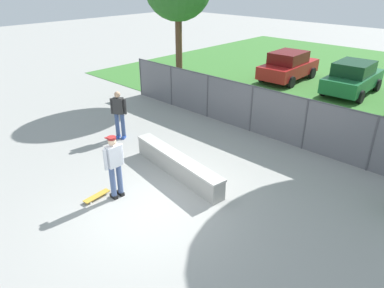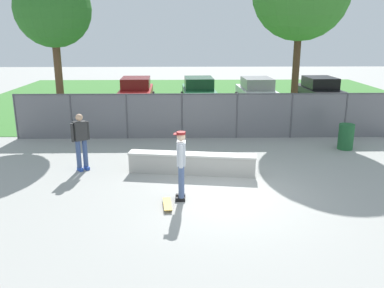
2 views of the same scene
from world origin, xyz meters
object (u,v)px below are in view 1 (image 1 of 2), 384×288
object	(u,v)px
car_green	(353,78)
bystander	(119,113)
concrete_ledge	(177,165)
skateboard	(97,196)
skateboarder	(114,164)
car_red	(288,66)

from	to	relation	value
car_green	bystander	size ratio (longest dim) A/B	2.34
concrete_ledge	skateboard	distance (m)	2.57
skateboarder	car_red	world-z (taller)	skateboarder
concrete_ledge	bystander	distance (m)	3.56
skateboarder	bystander	xyz separation A→B (m)	(-3.16, 2.42, -0.02)
concrete_ledge	bystander	size ratio (longest dim) A/B	2.18
skateboarder	skateboard	size ratio (longest dim) A/B	2.26
skateboarder	car_green	xyz separation A→B (m)	(0.95, 13.91, -0.19)
skateboarder	bystander	world-z (taller)	skateboarder
concrete_ledge	bystander	bearing A→B (deg)	173.36
concrete_ledge	skateboarder	bearing A→B (deg)	-98.78
bystander	concrete_ledge	bearing A→B (deg)	-6.64
car_red	bystander	xyz separation A→B (m)	(-0.44, -11.47, 0.17)
concrete_ledge	bystander	xyz separation A→B (m)	(-3.47, 0.40, 0.68)
concrete_ledge	skateboard	world-z (taller)	concrete_ledge
skateboard	concrete_ledge	bearing A→B (deg)	74.90
concrete_ledge	car_red	distance (m)	12.26
skateboarder	car_green	distance (m)	13.94
skateboard	skateboarder	bearing A→B (deg)	51.72
skateboarder	skateboard	world-z (taller)	skateboarder
skateboarder	car_green	bearing A→B (deg)	86.09
skateboard	car_green	size ratio (longest dim) A/B	0.19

